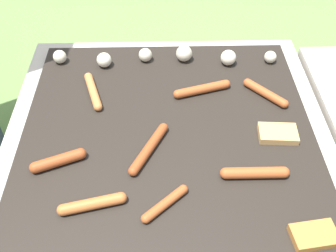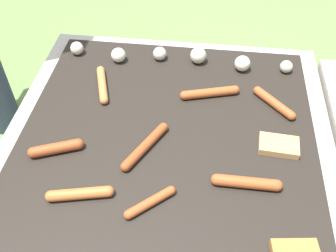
% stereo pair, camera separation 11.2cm
% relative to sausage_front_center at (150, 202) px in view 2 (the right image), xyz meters
% --- Properties ---
extents(ground_plane, '(14.00, 14.00, 0.00)m').
position_rel_sausage_front_center_xyz_m(ground_plane, '(0.01, 0.25, -0.38)').
color(ground_plane, '#608442').
extents(grill, '(0.96, 0.96, 0.37)m').
position_rel_sausage_front_center_xyz_m(grill, '(0.01, 0.25, -0.20)').
color(grill, '#B2AA9E').
rests_on(grill, ground_plane).
extents(sausage_front_right, '(0.14, 0.08, 0.03)m').
position_rel_sausage_front_center_xyz_m(sausage_front_right, '(-0.28, 0.14, 0.00)').
color(sausage_front_right, '#93421E').
rests_on(sausage_front_right, grill).
extents(sausage_front_left, '(0.18, 0.03, 0.03)m').
position_rel_sausage_front_center_xyz_m(sausage_front_left, '(0.23, 0.08, 0.00)').
color(sausage_front_left, '#A34C23').
rests_on(sausage_front_left, grill).
extents(sausage_back_left, '(0.12, 0.13, 0.03)m').
position_rel_sausage_front_center_xyz_m(sausage_back_left, '(0.32, 0.40, 0.00)').
color(sausage_back_left, '#A34C23').
rests_on(sausage_back_left, grill).
extents(sausage_mid_right, '(0.11, 0.18, 0.03)m').
position_rel_sausage_front_center_xyz_m(sausage_mid_right, '(-0.04, 0.18, 0.00)').
color(sausage_mid_right, '#93421E').
rests_on(sausage_mid_right, grill).
extents(sausage_back_right, '(0.18, 0.07, 0.03)m').
position_rel_sausage_front_center_xyz_m(sausage_back_right, '(0.13, 0.42, 0.00)').
color(sausage_back_right, '#A34C23').
rests_on(sausage_back_right, grill).
extents(sausage_mid_left, '(0.07, 0.17, 0.03)m').
position_rel_sausage_front_center_xyz_m(sausage_mid_left, '(-0.22, 0.42, 0.00)').
color(sausage_mid_left, '#C6753D').
rests_on(sausage_mid_left, grill).
extents(sausage_front_center, '(0.12, 0.10, 0.02)m').
position_rel_sausage_front_center_xyz_m(sausage_front_center, '(0.00, 0.00, 0.00)').
color(sausage_front_center, '#A34C23').
rests_on(sausage_front_center, grill).
extents(sausage_back_center, '(0.17, 0.06, 0.03)m').
position_rel_sausage_front_center_xyz_m(sausage_back_center, '(-0.18, 0.00, 0.00)').
color(sausage_back_center, '#B7602D').
rests_on(sausage_back_center, grill).
extents(bread_slice_left, '(0.11, 0.08, 0.02)m').
position_rel_sausage_front_center_xyz_m(bread_slice_left, '(0.32, 0.23, -0.00)').
color(bread_slice_left, tan).
rests_on(bread_slice_left, grill).
extents(mushroom_row, '(0.77, 0.08, 0.06)m').
position_rel_sausage_front_center_xyz_m(mushroom_row, '(0.01, 0.58, 0.01)').
color(mushroom_row, beige).
rests_on(mushroom_row, grill).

